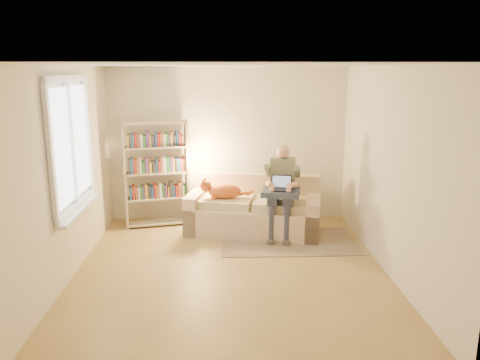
{
  "coord_description": "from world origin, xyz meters",
  "views": [
    {
      "loc": [
        -0.09,
        -5.61,
        2.55
      ],
      "look_at": [
        0.16,
        1.0,
        0.98
      ],
      "focal_mm": 35.0,
      "sensor_mm": 36.0,
      "label": 1
    }
  ],
  "objects_px": {
    "bookshelf": "(157,169)",
    "person": "(282,186)",
    "cat": "(221,191)",
    "laptop": "(279,186)",
    "sofa": "(254,212)"
  },
  "relations": [
    {
      "from": "sofa",
      "to": "cat",
      "type": "xyz_separation_m",
      "value": [
        -0.53,
        -0.03,
        0.36
      ]
    },
    {
      "from": "laptop",
      "to": "bookshelf",
      "type": "height_order",
      "value": "bookshelf"
    },
    {
      "from": "bookshelf",
      "to": "person",
      "type": "bearing_deg",
      "value": -28.7
    },
    {
      "from": "person",
      "to": "cat",
      "type": "bearing_deg",
      "value": 178.67
    },
    {
      "from": "bookshelf",
      "to": "sofa",
      "type": "bearing_deg",
      "value": -24.49
    },
    {
      "from": "bookshelf",
      "to": "laptop",
      "type": "bearing_deg",
      "value": -31.93
    },
    {
      "from": "laptop",
      "to": "bookshelf",
      "type": "bearing_deg",
      "value": 172.06
    },
    {
      "from": "cat",
      "to": "person",
      "type": "bearing_deg",
      "value": -1.33
    },
    {
      "from": "person",
      "to": "laptop",
      "type": "bearing_deg",
      "value": -102.18
    },
    {
      "from": "cat",
      "to": "laptop",
      "type": "bearing_deg",
      "value": -8.33
    },
    {
      "from": "cat",
      "to": "laptop",
      "type": "height_order",
      "value": "laptop"
    },
    {
      "from": "cat",
      "to": "laptop",
      "type": "distance_m",
      "value": 0.96
    },
    {
      "from": "sofa",
      "to": "laptop",
      "type": "relative_size",
      "value": 6.38
    },
    {
      "from": "sofa",
      "to": "bookshelf",
      "type": "height_order",
      "value": "bookshelf"
    },
    {
      "from": "sofa",
      "to": "cat",
      "type": "bearing_deg",
      "value": -165.28
    }
  ]
}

